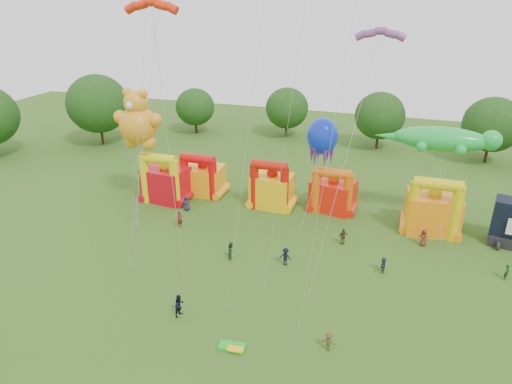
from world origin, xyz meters
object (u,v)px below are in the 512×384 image
(bouncy_castle_2, at_px, (272,188))
(gecko_kite, at_px, (441,163))
(teddy_bear_kite, at_px, (138,149))
(spectator_0, at_px, (187,203))
(spectator_4, at_px, (343,237))
(bouncy_castle_0, at_px, (165,182))
(octopus_kite, at_px, (317,163))

(bouncy_castle_2, distance_m, gecko_kite, 19.44)
(teddy_bear_kite, bearing_deg, spectator_0, 9.70)
(bouncy_castle_2, xyz_separation_m, spectator_4, (9.81, -6.71, -1.48))
(bouncy_castle_0, bearing_deg, teddy_bear_kite, -118.03)
(bouncy_castle_0, relative_size, teddy_bear_kite, 0.46)
(bouncy_castle_2, bearing_deg, spectator_4, -34.35)
(octopus_kite, xyz_separation_m, spectator_0, (-15.09, -3.51, -5.70))
(gecko_kite, distance_m, spectator_0, 29.43)
(bouncy_castle_2, relative_size, teddy_bear_kite, 0.44)
(gecko_kite, xyz_separation_m, spectator_4, (-8.91, -7.52, -6.63))
(spectator_4, bearing_deg, bouncy_castle_0, -42.27)
(spectator_0, distance_m, spectator_4, 19.43)
(gecko_kite, distance_m, octopus_kite, 13.25)
(bouncy_castle_0, bearing_deg, spectator_4, -10.45)
(bouncy_castle_0, relative_size, gecko_kite, 0.51)
(bouncy_castle_0, relative_size, bouncy_castle_2, 1.05)
(octopus_kite, bearing_deg, spectator_0, -166.92)
(bouncy_castle_0, height_order, teddy_bear_kite, teddy_bear_kite)
(teddy_bear_kite, distance_m, octopus_kite, 20.95)
(octopus_kite, bearing_deg, gecko_kite, 7.36)
(bouncy_castle_0, height_order, octopus_kite, octopus_kite)
(gecko_kite, bearing_deg, octopus_kite, -172.64)
(bouncy_castle_0, bearing_deg, spectator_0, -26.87)
(bouncy_castle_0, height_order, bouncy_castle_2, bouncy_castle_0)
(gecko_kite, distance_m, spectator_4, 13.41)
(gecko_kite, bearing_deg, spectator_0, -169.55)
(bouncy_castle_2, height_order, gecko_kite, gecko_kite)
(teddy_bear_kite, bearing_deg, spectator_4, -3.26)
(teddy_bear_kite, xyz_separation_m, gecko_kite, (33.57, 6.12, -0.06))
(gecko_kite, bearing_deg, teddy_bear_kite, -169.67)
(bouncy_castle_2, relative_size, spectator_4, 3.41)
(gecko_kite, xyz_separation_m, octopus_kite, (-13.11, -1.69, -0.90))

